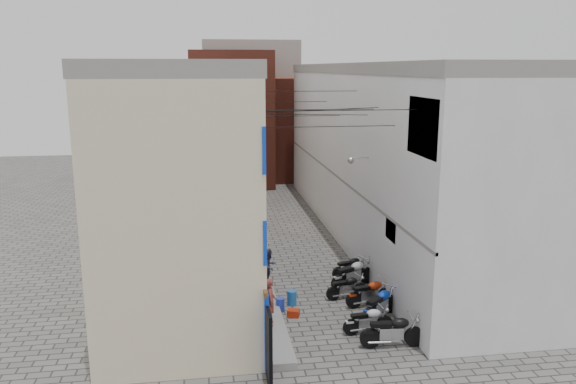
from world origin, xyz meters
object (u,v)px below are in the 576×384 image
motorcycle_c (381,303)px  person_b (269,266)px  motorcycle_e (347,286)px  water_jug_far (292,298)px  motorcycle_g (351,266)px  person_a (270,302)px  red_crate (293,313)px  water_jug_near (280,305)px  motorcycle_f (353,272)px  motorcycle_d (370,291)px  motorcycle_b (368,319)px  motorcycle_a (393,330)px

motorcycle_c → person_b: size_ratio=1.45×
motorcycle_c → person_b: 4.91m
motorcycle_e → water_jug_far: 2.25m
motorcycle_g → person_a: size_ratio=1.06×
motorcycle_g → red_crate: (-3.04, -3.48, -0.38)m
motorcycle_e → motorcycle_g: (0.71, 2.15, 0.01)m
motorcycle_c → motorcycle_e: 2.09m
person_b → water_jug_near: size_ratio=2.85×
motorcycle_f → red_crate: (-2.86, -2.41, -0.50)m
motorcycle_d → water_jug_near: size_ratio=3.87×
water_jug_near → red_crate: size_ratio=1.22×
motorcycle_f → person_b: (-3.41, 0.28, 0.35)m
motorcycle_d → person_b: 4.18m
motorcycle_b → motorcycle_g: (0.75, 5.13, -0.00)m
motorcycle_d → motorcycle_b: bearing=-30.1°
motorcycle_b → motorcycle_g: size_ratio=1.01×
motorcycle_c → person_a: 4.05m
motorcycle_a → motorcycle_d: 3.25m
motorcycle_d → motorcycle_f: bearing=172.6°
motorcycle_f → red_crate: 3.77m
person_a → water_jug_near: bearing=-16.2°
motorcycle_f → motorcycle_c: bearing=-22.0°
motorcycle_d → person_a: 4.27m
person_b → water_jug_far: bearing=-113.7°
water_jug_near → motorcycle_e: bearing=16.4°
motorcycle_f → water_jug_near: (-3.26, -1.88, -0.37)m
motorcycle_e → person_b: 3.22m
motorcycle_b → water_jug_near: motorcycle_b is taller
person_b → water_jug_far: (0.66, -1.66, -0.69)m
motorcycle_a → person_a: (-3.73, 1.72, 0.46)m
motorcycle_d → red_crate: bearing=-92.0°
motorcycle_g → person_b: size_ratio=1.21×
motorcycle_f → water_jug_far: size_ratio=3.83×
motorcycle_g → red_crate: bearing=-58.2°
motorcycle_f → motorcycle_g: bearing=144.7°
person_a → red_crate: (0.96, 1.00, -0.94)m
motorcycle_d → water_jug_far: 2.95m
motorcycle_g → water_jug_far: motorcycle_g is taller
motorcycle_d → red_crate: motorcycle_d is taller
motorcycle_b → motorcycle_c: motorcycle_c is taller
red_crate → motorcycle_d: bearing=9.9°
motorcycle_e → water_jug_far: (-2.22, -0.31, -0.22)m
motorcycle_e → motorcycle_f: bearing=142.4°
motorcycle_d → person_b: size_ratio=1.36×
person_b → person_a: bearing=-141.7°
motorcycle_a → motorcycle_g: 6.21m
water_jug_far → water_jug_near: bearing=-136.2°
motorcycle_d → motorcycle_e: 1.06m
motorcycle_g → person_a: person_a is taller
motorcycle_e → person_a: size_ratio=1.05×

